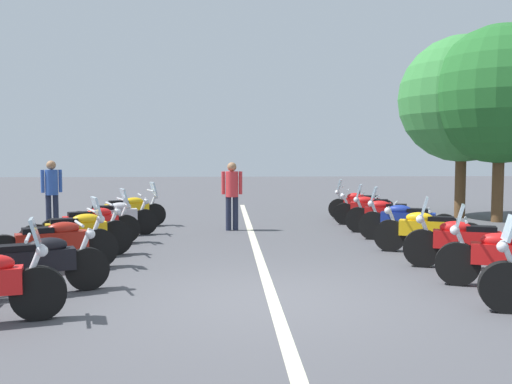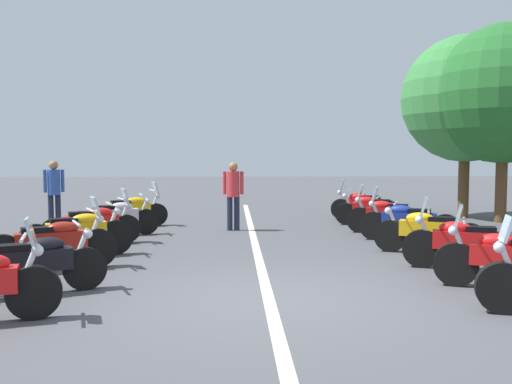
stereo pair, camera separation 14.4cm
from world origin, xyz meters
TOP-DOWN VIEW (x-y plane):
  - ground_plane at (0.00, 0.00)m, footprint 80.00×80.00m
  - lane_centre_stripe at (3.98, 0.00)m, footprint 19.57×0.16m
  - motorcycle_left_row_1 at (0.42, 3.24)m, footprint 1.01×1.91m
  - motorcycle_left_row_2 at (1.98, 3.47)m, footprint 1.08×2.01m
  - motorcycle_left_row_3 at (3.21, 3.41)m, footprint 0.99×2.00m
  - motorcycle_left_row_4 at (4.64, 3.48)m, footprint 1.03×1.98m
  - motorcycle_left_row_5 at (5.97, 3.30)m, footprint 0.84×2.08m
  - motorcycle_left_row_6 at (7.55, 3.22)m, footprint 1.01×1.98m
  - motorcycle_right_row_1 at (0.41, -3.47)m, footprint 1.02×2.02m
  - motorcycle_right_row_2 at (1.79, -3.41)m, footprint 0.95×2.00m
  - motorcycle_right_row_3 at (3.29, -3.33)m, footprint 1.03×2.01m
  - motorcycle_right_row_4 at (4.81, -3.41)m, footprint 1.04×2.07m
  - motorcycle_right_row_5 at (6.02, -3.29)m, footprint 0.95×1.96m
  - motorcycle_right_row_6 at (7.57, -3.31)m, footprint 0.87×1.98m
  - motorcycle_right_row_7 at (8.91, -3.38)m, footprint 0.95×1.90m
  - bystander_0 at (6.79, 0.47)m, footprint 0.32×0.53m
  - bystander_1 at (7.42, 5.17)m, footprint 0.32×0.49m
  - roadside_tree_0 at (9.26, -6.55)m, footprint 3.82×3.82m
  - roadside_tree_1 at (8.15, -7.17)m, footprint 3.92×3.92m

SIDE VIEW (x-z plane):
  - ground_plane at x=0.00m, z-range 0.00..0.00m
  - lane_centre_stripe at x=3.98m, z-range 0.00..0.01m
  - motorcycle_right_row_6 at x=7.57m, z-range -0.05..0.93m
  - motorcycle_left_row_1 at x=0.42m, z-range -0.04..0.94m
  - motorcycle_left_row_5 at x=5.97m, z-range -0.04..0.95m
  - motorcycle_right_row_7 at x=8.91m, z-range -0.14..1.05m
  - motorcycle_right_row_3 at x=3.29m, z-range -0.04..0.96m
  - motorcycle_left_row_6 at x=7.55m, z-range -0.14..1.06m
  - motorcycle_left_row_4 at x=4.64m, z-range -0.14..1.06m
  - motorcycle_right_row_5 at x=6.02m, z-range -0.14..1.07m
  - motorcycle_left_row_3 at x=3.21m, z-range -0.04..0.98m
  - motorcycle_right_row_4 at x=4.81m, z-range -0.14..1.08m
  - motorcycle_right_row_1 at x=0.41m, z-range -0.14..1.08m
  - motorcycle_right_row_2 at x=1.79m, z-range -0.14..1.08m
  - motorcycle_left_row_2 at x=1.98m, z-range -0.14..1.09m
  - bystander_0 at x=6.79m, z-range 0.15..1.90m
  - bystander_1 at x=7.42m, z-range 0.16..1.94m
  - roadside_tree_0 at x=9.26m, z-range 0.84..6.37m
  - roadside_tree_1 at x=8.15m, z-range 0.83..6.43m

